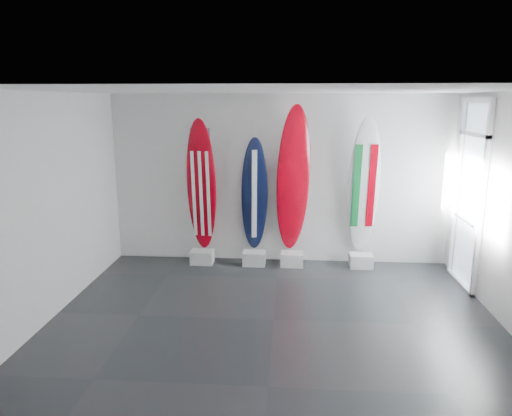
# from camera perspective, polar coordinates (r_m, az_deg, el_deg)

# --- Properties ---
(floor) EXTENTS (6.00, 6.00, 0.00)m
(floor) POSITION_cam_1_polar(r_m,az_deg,el_deg) (6.60, 2.13, -13.20)
(floor) COLOR black
(floor) RESTS_ON ground
(ceiling) EXTENTS (6.00, 6.00, 0.00)m
(ceiling) POSITION_cam_1_polar(r_m,az_deg,el_deg) (5.93, 2.38, 13.85)
(ceiling) COLOR white
(ceiling) RESTS_ON wall_back
(wall_back) EXTENTS (6.00, 0.00, 6.00)m
(wall_back) POSITION_cam_1_polar(r_m,az_deg,el_deg) (8.54, 2.84, 3.41)
(wall_back) COLOR silver
(wall_back) RESTS_ON ground
(wall_front) EXTENTS (6.00, 0.00, 6.00)m
(wall_front) POSITION_cam_1_polar(r_m,az_deg,el_deg) (3.70, 0.86, -9.24)
(wall_front) COLOR silver
(wall_front) RESTS_ON ground
(wall_left) EXTENTS (0.00, 5.00, 5.00)m
(wall_left) POSITION_cam_1_polar(r_m,az_deg,el_deg) (6.88, -23.60, 0.05)
(wall_left) COLOR silver
(wall_left) RESTS_ON ground
(display_block_usa) EXTENTS (0.40, 0.30, 0.24)m
(display_block_usa) POSITION_cam_1_polar(r_m,az_deg,el_deg) (8.71, -6.45, -5.83)
(display_block_usa) COLOR silver
(display_block_usa) RESTS_ON floor
(surfboard_usa) EXTENTS (0.56, 0.30, 2.36)m
(surfboard_usa) POSITION_cam_1_polar(r_m,az_deg,el_deg) (8.48, -6.54, 2.70)
(surfboard_usa) COLOR #8A010D
(surfboard_usa) RESTS_ON display_block_usa
(display_block_navy) EXTENTS (0.40, 0.30, 0.24)m
(display_block_navy) POSITION_cam_1_polar(r_m,az_deg,el_deg) (8.59, -0.22, -6.02)
(display_block_navy) COLOR silver
(display_block_navy) RESTS_ON floor
(surfboard_navy) EXTENTS (0.50, 0.38, 2.05)m
(surfboard_navy) POSITION_cam_1_polar(r_m,az_deg,el_deg) (8.39, -0.18, 1.59)
(surfboard_navy) COLOR black
(surfboard_navy) RESTS_ON display_block_navy
(display_block_swiss) EXTENTS (0.40, 0.30, 0.24)m
(display_block_swiss) POSITION_cam_1_polar(r_m,az_deg,el_deg) (8.57, 4.30, -6.11)
(display_block_swiss) COLOR silver
(display_block_swiss) RESTS_ON floor
(surfboard_swiss) EXTENTS (0.67, 0.55, 2.60)m
(surfboard_swiss) POSITION_cam_1_polar(r_m,az_deg,el_deg) (8.32, 4.47, 3.37)
(surfboard_swiss) COLOR #8A010D
(surfboard_swiss) RESTS_ON display_block_swiss
(display_block_italy) EXTENTS (0.40, 0.30, 0.24)m
(display_block_italy) POSITION_cam_1_polar(r_m,az_deg,el_deg) (8.66, 12.41, -6.18)
(display_block_italy) COLOR silver
(display_block_italy) RESTS_ON floor
(surfboard_italy) EXTENTS (0.56, 0.39, 2.40)m
(surfboard_italy) POSITION_cam_1_polar(r_m,az_deg,el_deg) (8.43, 12.74, 2.53)
(surfboard_italy) COLOR silver
(surfboard_italy) RESTS_ON display_block_italy
(wall_outlet) EXTENTS (0.09, 0.02, 0.13)m
(wall_outlet) POSITION_cam_1_polar(r_m,az_deg,el_deg) (9.17, -12.76, -3.61)
(wall_outlet) COLOR silver
(wall_outlet) RESTS_ON wall_back
(glass_door) EXTENTS (0.12, 1.16, 2.85)m
(glass_door) POSITION_cam_1_polar(r_m,az_deg,el_deg) (8.11, 24.14, 1.25)
(glass_door) COLOR white
(glass_door) RESTS_ON floor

